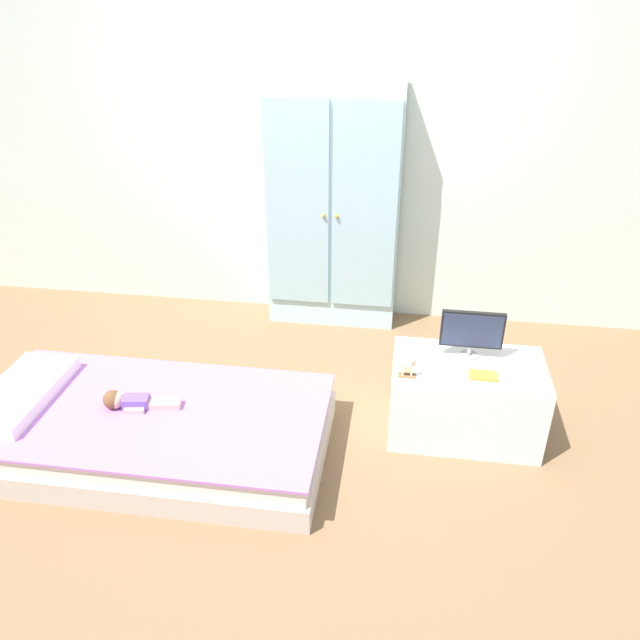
% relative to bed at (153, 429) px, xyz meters
% --- Properties ---
extents(ground_plane, '(10.00, 10.00, 0.02)m').
position_rel_bed_xyz_m(ground_plane, '(0.69, 0.13, -0.13)').
color(ground_plane, brown).
extents(back_wall, '(6.40, 0.05, 2.70)m').
position_rel_bed_xyz_m(back_wall, '(0.69, 1.71, 1.23)').
color(back_wall, silver).
rests_on(back_wall, ground_plane).
extents(bed, '(1.79, 0.91, 0.25)m').
position_rel_bed_xyz_m(bed, '(0.00, 0.00, 0.00)').
color(bed, beige).
rests_on(bed, ground_plane).
extents(pillow, '(0.32, 0.66, 0.07)m').
position_rel_bed_xyz_m(pillow, '(-0.70, 0.00, 0.16)').
color(pillow, white).
rests_on(pillow, bed).
extents(doll, '(0.39, 0.15, 0.10)m').
position_rel_bed_xyz_m(doll, '(-0.12, 0.01, 0.16)').
color(doll, '#6B4CB2').
rests_on(doll, bed).
extents(wardrobe, '(0.87, 0.28, 1.65)m').
position_rel_bed_xyz_m(wardrobe, '(0.74, 1.54, 0.71)').
color(wardrobe, silver).
rests_on(wardrobe, ground_plane).
extents(tv_stand, '(0.78, 0.46, 0.43)m').
position_rel_bed_xyz_m(tv_stand, '(1.60, 0.38, 0.09)').
color(tv_stand, white).
rests_on(tv_stand, ground_plane).
extents(tv_monitor, '(0.32, 0.10, 0.26)m').
position_rel_bed_xyz_m(tv_monitor, '(1.59, 0.46, 0.46)').
color(tv_monitor, '#99999E').
rests_on(tv_monitor, tv_stand).
extents(rocking_horse_toy, '(0.09, 0.04, 0.11)m').
position_rel_bed_xyz_m(rocking_horse_toy, '(1.29, 0.22, 0.36)').
color(rocking_horse_toy, '#8E6642').
rests_on(rocking_horse_toy, tv_stand).
extents(book_orange, '(0.14, 0.09, 0.01)m').
position_rel_bed_xyz_m(book_orange, '(1.65, 0.27, 0.32)').
color(book_orange, orange).
rests_on(book_orange, tv_stand).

